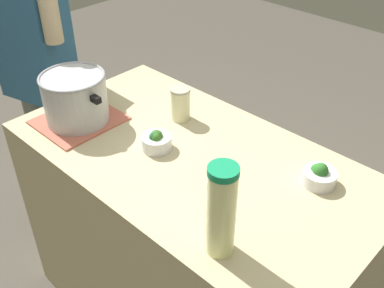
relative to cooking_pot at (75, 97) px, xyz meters
The scene contains 8 objects.
counter_slab 0.77m from the cooking_pot, 163.12° to the right, with size 1.39×0.75×0.94m, color tan.
dish_cloth 0.11m from the cooking_pot, ahead, with size 0.28×0.31×0.01m, color #BD634F.
cooking_pot is the anchor object (origin of this frame).
lemonade_pitcher 0.86m from the cooking_pot, behind, with size 0.08×0.08×0.29m.
mason_jar 0.41m from the cooking_pot, 133.38° to the right, with size 0.08×0.08×0.14m.
broccoli_bowl_front 0.38m from the cooking_pot, 166.39° to the right, with size 0.11×0.11×0.08m.
broccoli_bowl_center 0.97m from the cooking_pot, 160.06° to the right, with size 0.11×0.11×0.08m.
person_cook 0.53m from the cooking_pot, 13.15° to the right, with size 0.50×0.28×1.66m.
Camera 1 is at (-0.92, 0.97, 1.94)m, focal length 42.88 mm.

